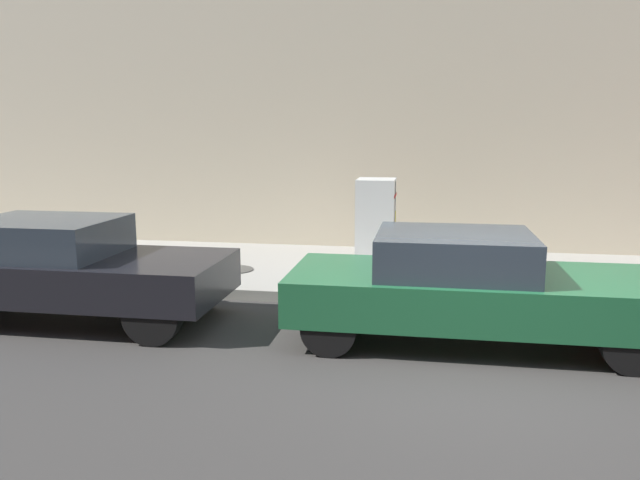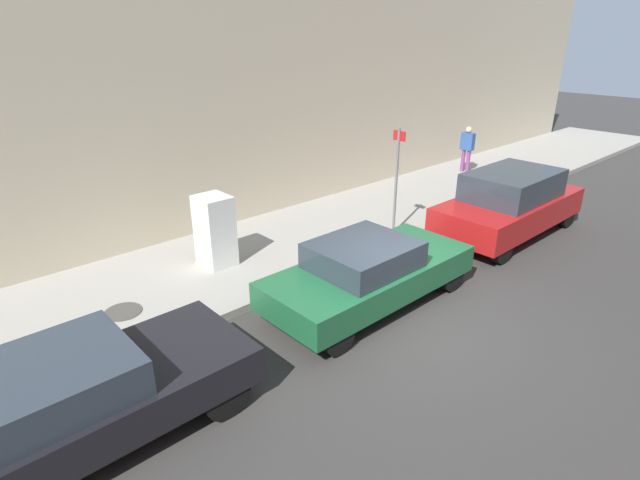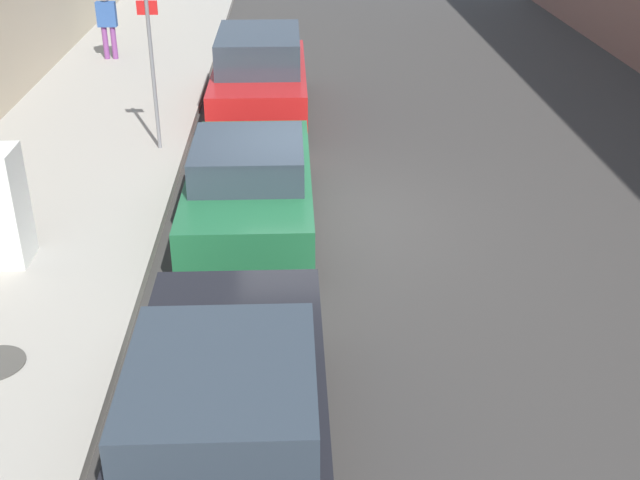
{
  "view_description": "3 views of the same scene",
  "coord_description": "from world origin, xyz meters",
  "px_view_note": "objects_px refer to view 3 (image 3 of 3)",
  "views": [
    {
      "loc": [
        6.67,
        -0.56,
        2.62
      ],
      "look_at": [
        -0.14,
        -1.73,
        1.4
      ],
      "focal_mm": 35.0,
      "sensor_mm": 36.0,
      "label": 1
    },
    {
      "loc": [
        4.79,
        -6.65,
        5.11
      ],
      "look_at": [
        -1.99,
        -0.48,
        1.23
      ],
      "focal_mm": 28.0,
      "sensor_mm": 36.0,
      "label": 2
    },
    {
      "loc": [
        -0.43,
        -11.33,
        5.4
      ],
      "look_at": [
        -0.14,
        -3.82,
        1.59
      ],
      "focal_mm": 45.0,
      "sensor_mm": 36.0,
      "label": 3
    }
  ],
  "objects_px": {
    "pedestrian_walking_far": "(107,21)",
    "parked_suv_red": "(260,73)",
    "parked_sedan_dark": "(225,415)",
    "street_sign_post": "(152,66)",
    "parked_sedan_green": "(250,180)"
  },
  "relations": [
    {
      "from": "street_sign_post",
      "to": "parked_suv_red",
      "type": "relative_size",
      "value": 0.59
    },
    {
      "from": "pedestrian_walking_far",
      "to": "parked_sedan_green",
      "type": "height_order",
      "value": "pedestrian_walking_far"
    },
    {
      "from": "pedestrian_walking_far",
      "to": "parked_sedan_dark",
      "type": "height_order",
      "value": "pedestrian_walking_far"
    },
    {
      "from": "pedestrian_walking_far",
      "to": "street_sign_post",
      "type": "bearing_deg",
      "value": 139.61
    },
    {
      "from": "pedestrian_walking_far",
      "to": "parked_suv_red",
      "type": "bearing_deg",
      "value": 165.09
    },
    {
      "from": "pedestrian_walking_far",
      "to": "parked_sedan_dark",
      "type": "relative_size",
      "value": 0.36
    },
    {
      "from": "parked_sedan_dark",
      "to": "street_sign_post",
      "type": "bearing_deg",
      "value": 102.01
    },
    {
      "from": "parked_sedan_dark",
      "to": "parked_suv_red",
      "type": "distance_m",
      "value": 11.04
    },
    {
      "from": "street_sign_post",
      "to": "parked_suv_red",
      "type": "bearing_deg",
      "value": 54.39
    },
    {
      "from": "parked_sedan_dark",
      "to": "parked_suv_red",
      "type": "bearing_deg",
      "value": 90.0
    },
    {
      "from": "street_sign_post",
      "to": "parked_sedan_dark",
      "type": "relative_size",
      "value": 0.6
    },
    {
      "from": "pedestrian_walking_far",
      "to": "parked_suv_red",
      "type": "height_order",
      "value": "pedestrian_walking_far"
    },
    {
      "from": "street_sign_post",
      "to": "pedestrian_walking_far",
      "type": "height_order",
      "value": "street_sign_post"
    },
    {
      "from": "parked_suv_red",
      "to": "pedestrian_walking_far",
      "type": "bearing_deg",
      "value": 133.48
    },
    {
      "from": "parked_sedan_green",
      "to": "parked_suv_red",
      "type": "distance_m",
      "value": 5.48
    }
  ]
}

